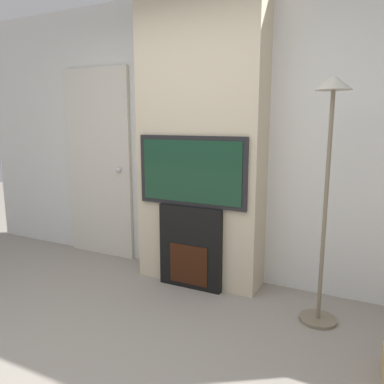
% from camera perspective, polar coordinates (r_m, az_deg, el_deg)
% --- Properties ---
extents(wall_back, '(6.00, 0.06, 2.70)m').
position_cam_1_polar(wall_back, '(3.63, 2.74, 8.18)').
color(wall_back, silver).
rests_on(wall_back, ground_plane).
extents(chimney_breast, '(1.17, 0.36, 2.70)m').
position_cam_1_polar(chimney_breast, '(3.44, 1.33, 8.05)').
color(chimney_breast, beige).
rests_on(chimney_breast, ground_plane).
extents(fireplace, '(0.60, 0.15, 0.77)m').
position_cam_1_polar(fireplace, '(3.46, -0.01, -8.33)').
color(fireplace, black).
rests_on(fireplace, ground_plane).
extents(television, '(1.03, 0.07, 0.62)m').
position_cam_1_polar(television, '(3.30, -0.02, 3.18)').
color(television, black).
rests_on(television, fireplace).
extents(floor_lamp, '(0.28, 0.28, 1.82)m').
position_cam_1_polar(floor_lamp, '(2.83, 20.15, 5.42)').
color(floor_lamp, '#726651').
rests_on(floor_lamp, ground_plane).
extents(entry_door, '(0.86, 0.09, 2.08)m').
position_cam_1_polar(entry_door, '(4.31, -14.02, 4.12)').
color(entry_door, beige).
rests_on(entry_door, ground_plane).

